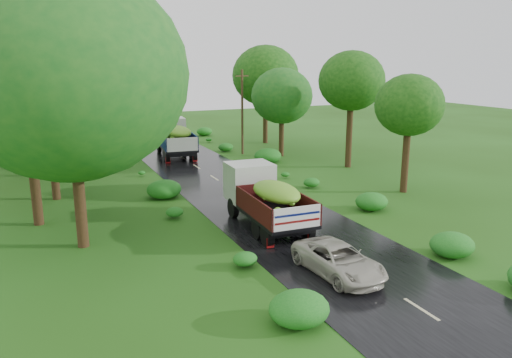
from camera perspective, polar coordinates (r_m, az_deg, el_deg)
ground at (r=20.28m, az=10.70°, el=-9.57°), size 120.00×120.00×0.00m
road at (r=24.25m, az=3.96°, el=-5.42°), size 6.50×80.00×0.02m
road_lines at (r=25.08m, az=2.89°, el=-4.72°), size 0.12×69.60×0.00m
truck_near at (r=23.92m, az=0.95°, el=-1.83°), size 2.50×6.53×2.71m
truck_far at (r=41.99m, az=-9.32°, el=4.87°), size 3.18×7.21×2.94m
car at (r=19.05m, az=9.42°, el=-9.12°), size 2.16×4.26×1.15m
utility_pole at (r=41.98m, az=-1.58°, el=7.74°), size 1.23×0.27×7.04m
trees_left at (r=36.02m, az=-24.05°, el=10.55°), size 6.65×34.89×9.25m
trees_right at (r=40.33m, az=5.84°, el=10.43°), size 5.72×23.11×7.96m
shrubs at (r=32.05m, az=-3.59°, el=-0.05°), size 11.90×44.00×0.70m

